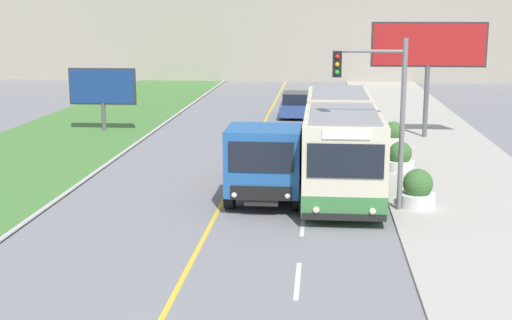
{
  "coord_description": "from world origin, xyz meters",
  "views": [
    {
      "loc": [
        3.21,
        -8.2,
        6.27
      ],
      "look_at": [
        1.1,
        14.99,
        1.4
      ],
      "focal_mm": 50.0,
      "sensor_mm": 36.0,
      "label": 1
    }
  ],
  "objects": [
    {
      "name": "city_bus",
      "position": [
        3.96,
        17.75,
        1.57
      ],
      "size": [
        2.67,
        11.72,
        3.09
      ],
      "color": "beige",
      "rests_on": "ground_plane"
    },
    {
      "name": "dump_truck",
      "position": [
        1.43,
        15.0,
        1.3
      ],
      "size": [
        2.47,
        6.54,
        2.64
      ],
      "color": "black",
      "rests_on": "ground_plane"
    },
    {
      "name": "car_distant",
      "position": [
        1.72,
        34.89,
        0.69
      ],
      "size": [
        1.8,
        4.3,
        1.45
      ],
      "color": "#2D4784",
      "rests_on": "ground_plane"
    },
    {
      "name": "traffic_light_mast",
      "position": [
        5.08,
        14.02,
        3.5
      ],
      "size": [
        2.28,
        0.32,
        5.47
      ],
      "color": "slate",
      "rests_on": "ground_plane"
    },
    {
      "name": "billboard_large",
      "position": [
        8.46,
        27.77,
        4.46
      ],
      "size": [
        5.61,
        0.24,
        5.77
      ],
      "color": "#59595B",
      "rests_on": "ground_plane"
    },
    {
      "name": "billboard_small",
      "position": [
        -8.3,
        28.53,
        2.29
      ],
      "size": [
        3.57,
        0.24,
        3.34
      ],
      "color": "#59595B",
      "rests_on": "ground_plane"
    },
    {
      "name": "planter_round_near",
      "position": [
        6.38,
        14.41,
        0.62
      ],
      "size": [
        1.2,
        1.2,
        1.24
      ],
      "color": "silver",
      "rests_on": "sidewalk_right"
    },
    {
      "name": "planter_round_second",
      "position": [
        6.38,
        19.72,
        0.59
      ],
      "size": [
        1.13,
        1.13,
        1.17
      ],
      "color": "silver",
      "rests_on": "sidewalk_right"
    },
    {
      "name": "planter_round_third",
      "position": [
        6.64,
        25.03,
        0.58
      ],
      "size": [
        1.09,
        1.09,
        1.16
      ],
      "color": "silver",
      "rests_on": "sidewalk_right"
    }
  ]
}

